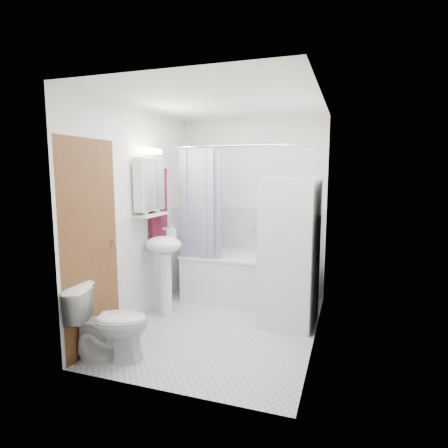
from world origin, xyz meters
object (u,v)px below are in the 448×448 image
(washer_dryer, at_px, (289,252))
(toilet, at_px, (110,323))
(sink, at_px, (164,257))
(bathtub, at_px, (245,276))

(washer_dryer, bearing_deg, toilet, -131.73)
(sink, height_order, washer_dryer, washer_dryer)
(bathtub, bearing_deg, toilet, -111.00)
(bathtub, distance_m, toilet, 2.06)
(bathtub, distance_m, sink, 1.17)
(sink, distance_m, washer_dryer, 1.45)
(washer_dryer, bearing_deg, bathtub, 143.29)
(washer_dryer, relative_size, toilet, 2.34)
(sink, xyz_separation_m, toilet, (0.03, -1.12, -0.36))
(washer_dryer, xyz_separation_m, toilet, (-1.40, -1.34, -0.47))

